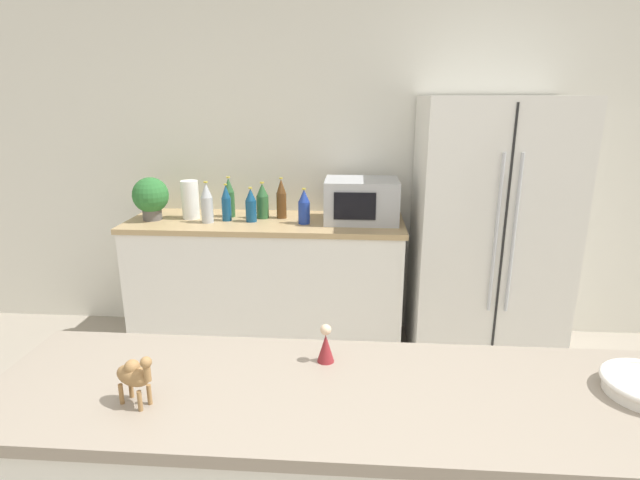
{
  "coord_description": "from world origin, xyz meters",
  "views": [
    {
      "loc": [
        0.08,
        -0.83,
        1.71
      ],
      "look_at": [
        -0.08,
        1.38,
        1.06
      ],
      "focal_mm": 28.0,
      "sensor_mm": 36.0,
      "label": 1
    }
  ],
  "objects": [
    {
      "name": "wise_man_figurine_blue",
      "position": [
        -0.0,
        0.52,
        0.98
      ],
      "size": [
        0.05,
        0.05,
        0.12
      ],
      "color": "maroon",
      "rests_on": "bar_counter"
    },
    {
      "name": "back_bottle_2",
      "position": [
        -0.25,
        2.32,
        1.01
      ],
      "size": [
        0.08,
        0.08,
        0.23
      ],
      "color": "navy",
      "rests_on": "back_counter"
    },
    {
      "name": "back_counter",
      "position": [
        -0.52,
        2.4,
        0.45
      ],
      "size": [
        1.85,
        0.63,
        0.89
      ],
      "color": "white",
      "rests_on": "ground_plane"
    },
    {
      "name": "back_bottle_0",
      "position": [
        -0.78,
        2.48,
        1.03
      ],
      "size": [
        0.07,
        0.07,
        0.28
      ],
      "color": "#2D6033",
      "rests_on": "back_counter"
    },
    {
      "name": "microwave",
      "position": [
        0.12,
        2.42,
        1.03
      ],
      "size": [
        0.48,
        0.37,
        0.28
      ],
      "color": "#B2B5BA",
      "rests_on": "back_counter"
    },
    {
      "name": "back_bottle_1",
      "position": [
        -0.78,
        2.37,
        1.01
      ],
      "size": [
        0.06,
        0.06,
        0.25
      ],
      "color": "navy",
      "rests_on": "back_counter"
    },
    {
      "name": "back_bottle_4",
      "position": [
        -0.89,
        2.31,
        1.02
      ],
      "size": [
        0.08,
        0.08,
        0.27
      ],
      "color": "#B2B7BC",
      "rests_on": "back_counter"
    },
    {
      "name": "wall_back",
      "position": [
        0.0,
        2.73,
        1.27
      ],
      "size": [
        8.0,
        0.06,
        2.55
      ],
      "color": "silver",
      "rests_on": "ground_plane"
    },
    {
      "name": "camel_figurine",
      "position": [
        -0.48,
        0.27,
        1.01
      ],
      "size": [
        0.12,
        0.09,
        0.15
      ],
      "color": "olive",
      "rests_on": "bar_counter"
    },
    {
      "name": "back_bottle_5",
      "position": [
        -0.61,
        2.35,
        1.0
      ],
      "size": [
        0.07,
        0.07,
        0.23
      ],
      "color": "navy",
      "rests_on": "back_counter"
    },
    {
      "name": "refrigerator",
      "position": [
        0.94,
        2.34,
        0.85
      ],
      "size": [
        0.92,
        0.71,
        1.7
      ],
      "color": "silver",
      "rests_on": "ground_plane"
    },
    {
      "name": "back_bottle_3",
      "position": [
        -0.55,
        2.45,
        1.01
      ],
      "size": [
        0.08,
        0.08,
        0.25
      ],
      "color": "#2D6033",
      "rests_on": "back_counter"
    },
    {
      "name": "paper_towel_roll",
      "position": [
        -1.04,
        2.41,
        1.02
      ],
      "size": [
        0.12,
        0.12,
        0.26
      ],
      "color": "white",
      "rests_on": "back_counter"
    },
    {
      "name": "potted_plant",
      "position": [
        -1.28,
        2.35,
        1.05
      ],
      "size": [
        0.24,
        0.24,
        0.29
      ],
      "color": "#595451",
      "rests_on": "back_counter"
    },
    {
      "name": "back_bottle_6",
      "position": [
        -0.42,
        2.47,
        1.03
      ],
      "size": [
        0.07,
        0.07,
        0.28
      ],
      "color": "brown",
      "rests_on": "back_counter"
    }
  ]
}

